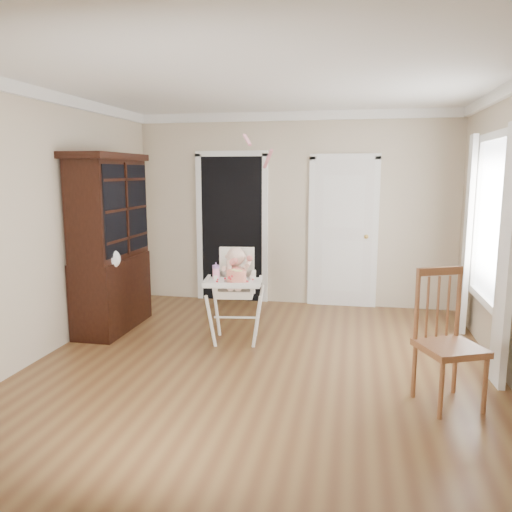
% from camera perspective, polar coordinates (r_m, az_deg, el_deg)
% --- Properties ---
extents(floor, '(5.00, 5.00, 0.00)m').
position_cam_1_polar(floor, '(4.99, 0.55, -12.54)').
color(floor, brown).
rests_on(floor, ground).
extents(ceiling, '(5.00, 5.00, 0.00)m').
position_cam_1_polar(ceiling, '(4.70, 0.61, 19.62)').
color(ceiling, white).
rests_on(ceiling, wall_back).
extents(wall_back, '(4.50, 0.00, 4.50)m').
position_cam_1_polar(wall_back, '(7.12, 4.32, 5.27)').
color(wall_back, beige).
rests_on(wall_back, floor).
extents(wall_left, '(0.00, 5.00, 5.00)m').
position_cam_1_polar(wall_left, '(5.53, -23.02, 3.31)').
color(wall_left, beige).
rests_on(wall_left, floor).
extents(crown_molding, '(4.50, 5.00, 0.12)m').
position_cam_1_polar(crown_molding, '(4.69, 0.60, 18.90)').
color(crown_molding, white).
rests_on(crown_molding, ceiling).
extents(doorway, '(1.06, 0.05, 2.22)m').
position_cam_1_polar(doorway, '(7.29, -2.77, 3.48)').
color(doorway, black).
rests_on(doorway, wall_back).
extents(closet_door, '(0.96, 0.09, 2.13)m').
position_cam_1_polar(closet_door, '(7.08, 9.91, 2.49)').
color(closet_door, white).
rests_on(closet_door, wall_back).
extents(window_right, '(0.13, 1.84, 2.30)m').
position_cam_1_polar(window_right, '(5.54, 25.00, 2.52)').
color(window_right, white).
rests_on(window_right, wall_right).
extents(high_chair, '(0.70, 0.83, 1.07)m').
position_cam_1_polar(high_chair, '(5.52, -2.36, -3.22)').
color(high_chair, white).
rests_on(high_chair, floor).
extents(baby, '(0.33, 0.25, 0.48)m').
position_cam_1_polar(baby, '(5.52, -2.33, -1.55)').
color(baby, beige).
rests_on(baby, high_chair).
extents(cake, '(0.27, 0.27, 0.12)m').
position_cam_1_polar(cake, '(5.24, -2.24, -2.31)').
color(cake, silver).
rests_on(cake, high_chair).
extents(sippy_cup, '(0.08, 0.08, 0.19)m').
position_cam_1_polar(sippy_cup, '(5.40, -4.59, -1.78)').
color(sippy_cup, '#F897BF').
rests_on(sippy_cup, high_chair).
extents(china_cabinet, '(0.55, 1.24, 2.10)m').
position_cam_1_polar(china_cabinet, '(6.17, -16.32, 1.44)').
color(china_cabinet, black).
rests_on(china_cabinet, floor).
extents(dining_chair, '(0.60, 0.60, 1.11)m').
position_cam_1_polar(dining_chair, '(4.38, 21.08, -9.24)').
color(dining_chair, brown).
rests_on(dining_chair, floor).
extents(streamer, '(0.19, 0.47, 0.15)m').
position_cam_1_polar(streamer, '(5.17, -1.04, 13.16)').
color(streamer, pink).
rests_on(streamer, ceiling).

